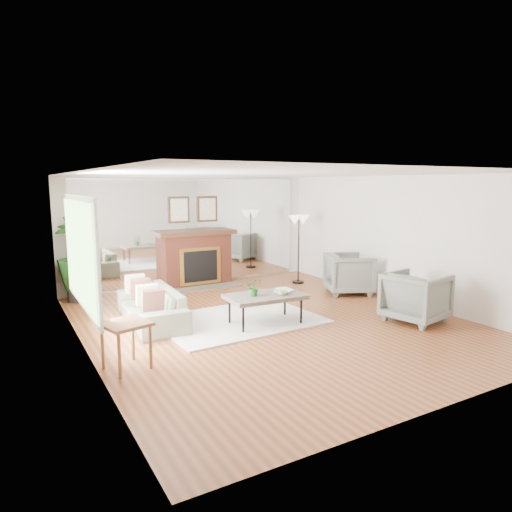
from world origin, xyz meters
TOP-DOWN VIEW (x-y plane):
  - ground at (0.00, 0.00)m, footprint 7.00×7.00m
  - wall_left at (-2.99, 0.00)m, footprint 0.02×7.00m
  - wall_right at (2.99, 0.00)m, footprint 0.02×7.00m
  - wall_back at (0.00, 3.49)m, footprint 6.00×0.02m
  - mirror_panel at (0.00, 3.47)m, footprint 5.40×0.04m
  - window_panel at (-2.96, 0.40)m, footprint 0.04×2.40m
  - fireplace at (0.00, 3.26)m, footprint 1.85×0.83m
  - area_rug at (-0.47, 0.30)m, footprint 2.76×2.02m
  - coffee_table at (-0.17, -0.10)m, footprint 1.32×0.81m
  - sofa at (-1.80, 0.94)m, footprint 0.88×2.03m
  - armchair_back at (2.53, 0.90)m, footprint 1.25×1.24m
  - armchair_front at (2.16, -1.22)m, footprint 1.09×1.07m
  - side_table at (-2.65, -0.81)m, footprint 0.66×0.66m
  - potted_ficus at (-2.60, 3.10)m, footprint 1.02×1.02m
  - floor_lamp at (2.17, 2.29)m, footprint 0.52×0.29m
  - tabletop_plant at (-0.37, -0.07)m, footprint 0.30×0.27m
  - fruit_bowl at (0.08, -0.22)m, footprint 0.29×0.29m
  - book at (0.17, 0.01)m, footprint 0.24×0.31m

SIDE VIEW (x-z plane):
  - ground at x=0.00m, z-range 0.00..0.00m
  - area_rug at x=-0.47m, z-range 0.00..0.03m
  - sofa at x=-1.80m, z-range 0.00..0.58m
  - armchair_front at x=2.16m, z-range 0.00..0.85m
  - armchair_back at x=2.53m, z-range 0.00..0.86m
  - coffee_table at x=-0.17m, z-range 0.21..0.73m
  - side_table at x=-2.65m, z-range 0.21..0.82m
  - book at x=0.17m, z-range 0.51..0.54m
  - fruit_bowl at x=0.08m, z-range 0.51..0.57m
  - tabletop_plant at x=-0.37m, z-range 0.51..0.80m
  - fireplace at x=0.00m, z-range -0.37..1.68m
  - potted_ficus at x=-2.60m, z-range 0.06..1.79m
  - wall_left at x=-2.99m, z-range 0.00..2.50m
  - wall_right at x=2.99m, z-range 0.00..2.50m
  - wall_back at x=0.00m, z-range 0.00..2.50m
  - mirror_panel at x=0.00m, z-range 0.05..2.45m
  - window_panel at x=-2.96m, z-range 0.60..2.10m
  - floor_lamp at x=2.17m, z-range 0.57..2.18m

